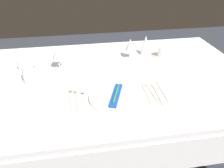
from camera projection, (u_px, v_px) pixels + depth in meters
The scene contains 19 objects.
ground_plane at pixel (105, 162), 1.80m from camera, with size 6.00×6.00×0.00m, color #383D47.
dining_table at pixel (104, 88), 1.47m from camera, with size 1.80×1.11×0.74m.
dinner_plate at pixel (116, 98), 1.21m from camera, with size 0.28×0.28×0.02m, color white.
toothbrush_package at pixel (116, 95), 1.20m from camera, with size 0.11×0.21×0.02m.
fork_outer at pixel (83, 100), 1.21m from camera, with size 0.03×0.21×0.00m.
fork_inner at pixel (76, 99), 1.21m from camera, with size 0.03×0.22×0.00m.
fork_salad at pixel (71, 99), 1.21m from camera, with size 0.02×0.23×0.00m.
dinner_knife at pixel (147, 94), 1.26m from camera, with size 0.02×0.22×0.00m.
spoon_soup at pixel (151, 90), 1.28m from camera, with size 0.03×0.20×0.01m.
spoon_dessert at pixel (156, 91), 1.28m from camera, with size 0.03×0.21×0.01m.
spoon_tea at pixel (161, 89), 1.30m from camera, with size 0.03×0.22×0.01m.
saucer_left at pixel (26, 70), 1.49m from camera, with size 0.13×0.13×0.01m, color white.
coffee_cup_left at pixel (25, 64), 1.47m from camera, with size 0.11×0.08×0.06m.
saucer_right at pixel (163, 57), 1.66m from camera, with size 0.13×0.13×0.01m, color white.
coffee_cup_right at pixel (164, 52), 1.64m from camera, with size 0.11×0.08×0.07m.
wine_glass_centre at pixel (58, 54), 1.46m from camera, with size 0.07×0.07×0.15m.
wine_glass_left at pixel (130, 46), 1.61m from camera, with size 0.07×0.07×0.14m.
drink_tumbler at pixel (28, 75), 1.34m from camera, with size 0.06×0.06×0.10m.
napkin_folded at pixel (145, 45), 1.67m from camera, with size 0.07×0.07×0.14m, color white.
Camera 1 is at (-0.16, -1.24, 1.42)m, focal length 38.27 mm.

